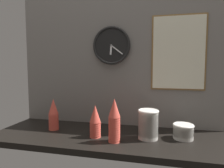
{
  "coord_description": "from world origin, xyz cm",
  "views": [
    {
      "loc": [
        32.52,
        -128.84,
        46.69
      ],
      "look_at": [
        1.27,
        4.0,
        34.48
      ],
      "focal_mm": 32.0,
      "sensor_mm": 36.0,
      "label": 1
    }
  ],
  "objects_px": {
    "cup_stack_center_right": "(114,120)",
    "wall_clock": "(111,45)",
    "bowl_stack_far_right": "(183,131)",
    "bowl_stack_right": "(148,124)",
    "menu_board": "(178,53)",
    "cup_stack_center": "(95,121)",
    "cup_stack_left": "(54,114)"
  },
  "relations": [
    {
      "from": "bowl_stack_right",
      "to": "wall_clock",
      "type": "distance_m",
      "value": 0.66
    },
    {
      "from": "bowl_stack_far_right",
      "to": "bowl_stack_right",
      "type": "bearing_deg",
      "value": -167.49
    },
    {
      "from": "cup_stack_center",
      "to": "wall_clock",
      "type": "bearing_deg",
      "value": 82.55
    },
    {
      "from": "bowl_stack_right",
      "to": "wall_clock",
      "type": "xyz_separation_m",
      "value": [
        -0.3,
        0.25,
        0.53
      ]
    },
    {
      "from": "menu_board",
      "to": "bowl_stack_right",
      "type": "bearing_deg",
      "value": -127.06
    },
    {
      "from": "cup_stack_center_right",
      "to": "bowl_stack_far_right",
      "type": "distance_m",
      "value": 0.46
    },
    {
      "from": "cup_stack_left",
      "to": "cup_stack_center_right",
      "type": "distance_m",
      "value": 0.51
    },
    {
      "from": "cup_stack_center",
      "to": "menu_board",
      "type": "relative_size",
      "value": 0.39
    },
    {
      "from": "bowl_stack_far_right",
      "to": "wall_clock",
      "type": "distance_m",
      "value": 0.8
    },
    {
      "from": "cup_stack_left",
      "to": "cup_stack_center",
      "type": "distance_m",
      "value": 0.36
    },
    {
      "from": "cup_stack_center",
      "to": "cup_stack_left",
      "type": "bearing_deg",
      "value": 166.85
    },
    {
      "from": "cup_stack_center_right",
      "to": "bowl_stack_right",
      "type": "xyz_separation_m",
      "value": [
        0.2,
        0.1,
        -0.04
      ]
    },
    {
      "from": "cup_stack_center_right",
      "to": "bowl_stack_far_right",
      "type": "relative_size",
      "value": 2.03
    },
    {
      "from": "wall_clock",
      "to": "menu_board",
      "type": "xyz_separation_m",
      "value": [
        0.5,
        0.01,
        -0.06
      ]
    },
    {
      "from": "cup_stack_left",
      "to": "cup_stack_center_right",
      "type": "bearing_deg",
      "value": -15.4
    },
    {
      "from": "cup_stack_center_right",
      "to": "cup_stack_center",
      "type": "height_order",
      "value": "cup_stack_center_right"
    },
    {
      "from": "cup_stack_center_right",
      "to": "bowl_stack_right",
      "type": "height_order",
      "value": "cup_stack_center_right"
    },
    {
      "from": "bowl_stack_right",
      "to": "cup_stack_center_right",
      "type": "bearing_deg",
      "value": -152.68
    },
    {
      "from": "wall_clock",
      "to": "bowl_stack_right",
      "type": "bearing_deg",
      "value": -39.49
    },
    {
      "from": "cup_stack_center",
      "to": "bowl_stack_right",
      "type": "xyz_separation_m",
      "value": [
        0.34,
        0.05,
        -0.01
      ]
    },
    {
      "from": "bowl_stack_right",
      "to": "menu_board",
      "type": "relative_size",
      "value": 0.35
    },
    {
      "from": "cup_stack_left",
      "to": "cup_stack_center",
      "type": "height_order",
      "value": "cup_stack_left"
    },
    {
      "from": "bowl_stack_far_right",
      "to": "menu_board",
      "type": "height_order",
      "value": "menu_board"
    },
    {
      "from": "cup_stack_center_right",
      "to": "menu_board",
      "type": "relative_size",
      "value": 0.49
    },
    {
      "from": "cup_stack_left",
      "to": "bowl_stack_far_right",
      "type": "xyz_separation_m",
      "value": [
        0.91,
        0.02,
        -0.06
      ]
    },
    {
      "from": "cup_stack_left",
      "to": "cup_stack_center_right",
      "type": "height_order",
      "value": "cup_stack_center_right"
    },
    {
      "from": "cup_stack_left",
      "to": "bowl_stack_far_right",
      "type": "height_order",
      "value": "cup_stack_left"
    },
    {
      "from": "cup_stack_center",
      "to": "menu_board",
      "type": "bearing_deg",
      "value": 29.87
    },
    {
      "from": "cup_stack_center",
      "to": "bowl_stack_far_right",
      "type": "height_order",
      "value": "cup_stack_center"
    },
    {
      "from": "cup_stack_left",
      "to": "bowl_stack_far_right",
      "type": "bearing_deg",
      "value": 1.11
    },
    {
      "from": "cup_stack_center_right",
      "to": "wall_clock",
      "type": "relative_size",
      "value": 0.91
    },
    {
      "from": "cup_stack_center",
      "to": "menu_board",
      "type": "height_order",
      "value": "menu_board"
    }
  ]
}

